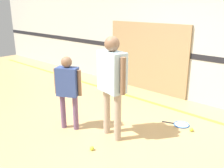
# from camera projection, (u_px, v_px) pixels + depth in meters

# --- Properties ---
(ground_plane) EXTENTS (16.00, 16.00, 0.00)m
(ground_plane) POSITION_uv_depth(u_px,v_px,m) (119.00, 135.00, 4.21)
(ground_plane) COLOR tan
(wall_back) EXTENTS (16.00, 0.07, 3.20)m
(wall_back) POSITION_uv_depth(u_px,v_px,m) (191.00, 29.00, 5.35)
(wall_back) COLOR beige
(wall_back) RESTS_ON ground_plane
(wall_panel) EXTENTS (2.26, 0.05, 1.69)m
(wall_panel) POSITION_uv_depth(u_px,v_px,m) (147.00, 57.00, 6.22)
(wall_panel) COLOR #9E7F56
(wall_panel) RESTS_ON ground_plane
(floor_stripe) EXTENTS (14.40, 0.10, 0.01)m
(floor_stripe) POSITION_uv_depth(u_px,v_px,m) (168.00, 107.00, 5.32)
(floor_stripe) COLOR yellow
(floor_stripe) RESTS_ON ground_plane
(person_instructor) EXTENTS (0.62, 0.34, 1.66)m
(person_instructor) POSITION_uv_depth(u_px,v_px,m) (112.00, 77.00, 3.87)
(person_instructor) COLOR tan
(person_instructor) RESTS_ON ground_plane
(person_student_left) EXTENTS (0.44, 0.34, 1.29)m
(person_student_left) POSITION_uv_depth(u_px,v_px,m) (68.00, 85.00, 4.20)
(person_student_left) COLOR #6B4C70
(person_student_left) RESTS_ON ground_plane
(racket_spare_on_floor) EXTENTS (0.52, 0.37, 0.03)m
(racket_spare_on_floor) POSITION_uv_depth(u_px,v_px,m) (180.00, 124.00, 4.55)
(racket_spare_on_floor) COLOR blue
(racket_spare_on_floor) RESTS_ON ground_plane
(tennis_ball_near_instructor) EXTENTS (0.07, 0.07, 0.07)m
(tennis_ball_near_instructor) POSITION_uv_depth(u_px,v_px,m) (92.00, 148.00, 3.75)
(tennis_ball_near_instructor) COLOR #CCE038
(tennis_ball_near_instructor) RESTS_ON ground_plane
(tennis_ball_by_spare_racket) EXTENTS (0.07, 0.07, 0.07)m
(tennis_ball_by_spare_racket) POSITION_uv_depth(u_px,v_px,m) (191.00, 130.00, 4.31)
(tennis_ball_by_spare_racket) COLOR #CCE038
(tennis_ball_by_spare_racket) RESTS_ON ground_plane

